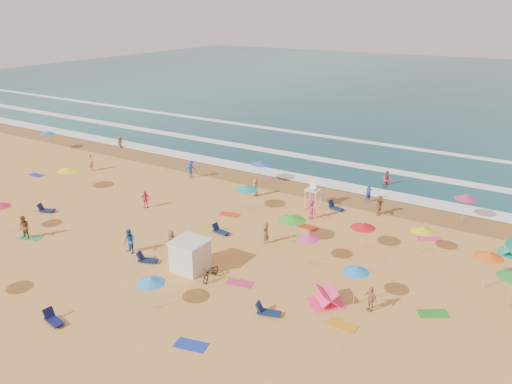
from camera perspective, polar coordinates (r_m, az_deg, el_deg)
The scene contains 13 objects.
ground at distance 39.65m, azimuth -6.52°, elevation -4.21°, with size 220.00×220.00×0.00m, color gold.
ocean at distance 115.46m, azimuth 20.58°, elevation 11.11°, with size 220.00×140.00×0.18m, color #0C4756.
wet_sand at distance 49.28m, azimuth 2.45°, elevation 0.98°, with size 220.00×220.00×0.00m, color olive.
surf_foam at distance 56.72m, azimuth 6.86°, elevation 3.61°, with size 200.00×18.70×0.05m.
cabana at distance 33.49m, azimuth -7.54°, elevation -7.27°, with size 2.00×2.00×2.00m, color silver.
cabana_roof at distance 33.01m, azimuth -7.63°, elevation -5.64°, with size 2.20×2.20×0.12m, color silver.
bicycle at distance 32.49m, azimuth -5.20°, elevation -9.15°, with size 0.64×1.83×0.96m, color black.
lifeguard_stand at distance 43.64m, azimuth 6.52°, elevation -0.34°, with size 1.20×1.20×2.10m, color white, non-canonical shape.
beach_umbrellas at distance 38.39m, azimuth -4.69°, elevation -1.57°, with size 53.32×29.95×0.82m.
loungers at distance 33.90m, azimuth 1.82°, elevation -8.31°, with size 42.23×24.23×0.34m.
towels at distance 37.60m, azimuth -6.85°, elevation -5.65°, with size 47.95×20.74×0.03m.
popup_tents at distance 34.39m, azimuth 19.06°, elevation -8.29°, with size 11.01×14.74×1.20m.
beachgoers at distance 43.08m, azimuth -5.17°, elevation -0.87°, with size 39.07×26.76×2.11m.
Camera 1 is at (22.67, -27.99, 16.58)m, focal length 35.00 mm.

